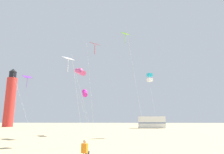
% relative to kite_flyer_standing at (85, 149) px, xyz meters
% --- Properties ---
extents(kite_flyer_standing, '(0.46, 0.56, 1.16)m').
position_rel_kite_flyer_standing_xyz_m(kite_flyer_standing, '(0.00, 0.00, 0.00)').
color(kite_flyer_standing, orange).
rests_on(kite_flyer_standing, ground).
extents(kite_diamond_lime, '(2.55, 2.55, 11.87)m').
position_rel_kite_flyer_standing_xyz_m(kite_diamond_lime, '(2.76, 8.79, 10.48)').
color(kite_diamond_lime, silver).
rests_on(kite_diamond_lime, ground).
extents(kite_box_cyan, '(1.27, 1.27, 8.53)m').
position_rel_kite_flyer_standing_xyz_m(kite_box_cyan, '(6.22, 15.38, 7.33)').
color(kite_box_cyan, silver).
rests_on(kite_box_cyan, ground).
extents(kite_tube_rainbow, '(3.00, 3.20, 9.37)m').
position_rel_kite_flyer_standing_xyz_m(kite_tube_rainbow, '(-3.43, 14.44, 8.05)').
color(kite_tube_rainbow, silver).
rests_on(kite_tube_rainbow, ground).
extents(kite_diamond_scarlet, '(1.44, 1.44, 10.39)m').
position_rel_kite_flyer_standing_xyz_m(kite_diamond_scarlet, '(-0.64, 8.00, 9.13)').
color(kite_diamond_scarlet, silver).
rests_on(kite_diamond_scarlet, ground).
extents(kite_tube_magenta, '(2.07, 2.59, 6.87)m').
position_rel_kite_flyer_standing_xyz_m(kite_tube_magenta, '(-3.33, 17.85, 5.56)').
color(kite_tube_magenta, silver).
rests_on(kite_tube_magenta, ground).
extents(kite_diamond_white, '(2.07, 2.11, 7.76)m').
position_rel_kite_flyer_standing_xyz_m(kite_diamond_white, '(-2.46, 4.70, 6.66)').
color(kite_diamond_white, silver).
rests_on(kite_diamond_white, ground).
extents(kite_diamond_violet, '(2.37, 2.22, 7.15)m').
position_rel_kite_flyer_standing_xyz_m(kite_diamond_violet, '(-8.39, 9.51, 6.08)').
color(kite_diamond_violet, silver).
rests_on(kite_diamond_violet, ground).
extents(lighthouse_distant, '(2.80, 2.80, 16.80)m').
position_rel_kite_flyer_standing_xyz_m(lighthouse_distant, '(-29.60, 44.07, 7.22)').
color(lighthouse_distant, red).
rests_on(lighthouse_distant, ground).
extents(rv_van_white, '(6.46, 2.40, 2.80)m').
position_rel_kite_flyer_standing_xyz_m(rv_van_white, '(9.79, 38.49, 0.78)').
color(rv_van_white, white).
rests_on(rv_van_white, ground).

